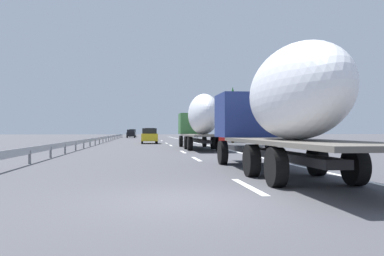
# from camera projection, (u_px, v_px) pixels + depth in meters

# --- Properties ---
(ground_plane) EXTENTS (260.00, 260.00, 0.00)m
(ground_plane) POSITION_uv_depth(u_px,v_px,m) (152.00, 143.00, 48.16)
(ground_plane) COLOR #424247
(lane_stripe_0) EXTENTS (3.20, 0.20, 0.01)m
(lane_stripe_0) POSITION_uv_depth(u_px,v_px,m) (248.00, 186.00, 10.65)
(lane_stripe_0) COLOR white
(lane_stripe_0) RESTS_ON ground_plane
(lane_stripe_1) EXTENTS (3.20, 0.20, 0.01)m
(lane_stripe_1) POSITION_uv_depth(u_px,v_px,m) (196.00, 159.00, 21.05)
(lane_stripe_1) COLOR white
(lane_stripe_1) RESTS_ON ground_plane
(lane_stripe_2) EXTENTS (3.20, 0.20, 0.01)m
(lane_stripe_2) POSITION_uv_depth(u_px,v_px,m) (183.00, 152.00, 28.17)
(lane_stripe_2) COLOR white
(lane_stripe_2) RESTS_ON ground_plane
(lane_stripe_3) EXTENTS (3.20, 0.20, 0.01)m
(lane_stripe_3) POSITION_uv_depth(u_px,v_px,m) (171.00, 145.00, 40.84)
(lane_stripe_3) COLOR white
(lane_stripe_3) RESTS_ON ground_plane
(lane_stripe_4) EXTENTS (3.20, 0.20, 0.01)m
(lane_stripe_4) POSITION_uv_depth(u_px,v_px,m) (167.00, 143.00, 48.49)
(lane_stripe_4) COLOR white
(lane_stripe_4) RESTS_ON ground_plane
(lane_stripe_5) EXTENTS (3.20, 0.20, 0.01)m
(lane_stripe_5) POSITION_uv_depth(u_px,v_px,m) (162.00, 141.00, 61.15)
(lane_stripe_5) COLOR white
(lane_stripe_5) RESTS_ON ground_plane
(edge_line_right) EXTENTS (110.00, 0.20, 0.01)m
(edge_line_right) POSITION_uv_depth(u_px,v_px,m) (192.00, 142.00, 53.78)
(edge_line_right) COLOR white
(edge_line_right) RESTS_ON ground_plane
(truck_lead) EXTENTS (13.48, 2.55, 4.31)m
(truck_lead) POSITION_uv_depth(u_px,v_px,m) (201.00, 119.00, 32.36)
(truck_lead) COLOR #387038
(truck_lead) RESTS_ON ground_plane
(truck_trailing) EXTENTS (13.22, 2.55, 4.08)m
(truck_trailing) POSITION_uv_depth(u_px,v_px,m) (281.00, 105.00, 13.45)
(truck_trailing) COLOR navy
(truck_trailing) RESTS_ON ground_plane
(car_black_suv) EXTENTS (4.09, 1.82, 1.77)m
(car_black_suv) POSITION_uv_depth(u_px,v_px,m) (131.00, 134.00, 86.67)
(car_black_suv) COLOR black
(car_black_suv) RESTS_ON ground_plane
(car_yellow_coupe) EXTENTS (4.39, 1.88, 1.78)m
(car_yellow_coupe) POSITION_uv_depth(u_px,v_px,m) (149.00, 136.00, 47.12)
(car_yellow_coupe) COLOR gold
(car_yellow_coupe) RESTS_ON ground_plane
(car_silver_hatch) EXTENTS (4.01, 1.74, 1.92)m
(car_silver_hatch) POSITION_uv_depth(u_px,v_px,m) (133.00, 133.00, 101.29)
(car_silver_hatch) COLOR #ADB2B7
(car_silver_hatch) RESTS_ON ground_plane
(car_red_compact) EXTENTS (4.45, 1.88, 1.95)m
(car_red_compact) POSITION_uv_depth(u_px,v_px,m) (150.00, 134.00, 66.44)
(car_red_compact) COLOR red
(car_red_compact) RESTS_ON ground_plane
(road_sign) EXTENTS (0.10, 0.90, 3.01)m
(road_sign) POSITION_uv_depth(u_px,v_px,m) (198.00, 127.00, 57.34)
(road_sign) COLOR gray
(road_sign) RESTS_ON ground_plane
(tree_0) EXTENTS (2.43, 2.43, 7.26)m
(tree_0) POSITION_uv_depth(u_px,v_px,m) (190.00, 118.00, 91.70)
(tree_0) COLOR #472D19
(tree_0) RESTS_ON ground_plane
(tree_1) EXTENTS (3.15, 3.15, 6.84)m
(tree_1) POSITION_uv_depth(u_px,v_px,m) (223.00, 110.00, 55.78)
(tree_1) COLOR #472D19
(tree_1) RESTS_ON ground_plane
(tree_2) EXTENTS (2.96, 2.96, 7.03)m
(tree_2) POSITION_uv_depth(u_px,v_px,m) (233.00, 110.00, 50.48)
(tree_2) COLOR #472D19
(tree_2) RESTS_ON ground_plane
(tree_3) EXTENTS (3.28, 3.28, 6.07)m
(tree_3) POSITION_uv_depth(u_px,v_px,m) (189.00, 122.00, 97.24)
(tree_3) COLOR #472D19
(tree_3) RESTS_ON ground_plane
(tree_4) EXTENTS (3.93, 3.93, 5.65)m
(tree_4) POSITION_uv_depth(u_px,v_px,m) (257.00, 109.00, 40.00)
(tree_4) COLOR #472D19
(tree_4) RESTS_ON ground_plane
(guardrail_median) EXTENTS (94.00, 0.10, 0.76)m
(guardrail_median) POSITION_uv_depth(u_px,v_px,m) (103.00, 138.00, 50.43)
(guardrail_median) COLOR #9EA0A5
(guardrail_median) RESTS_ON ground_plane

